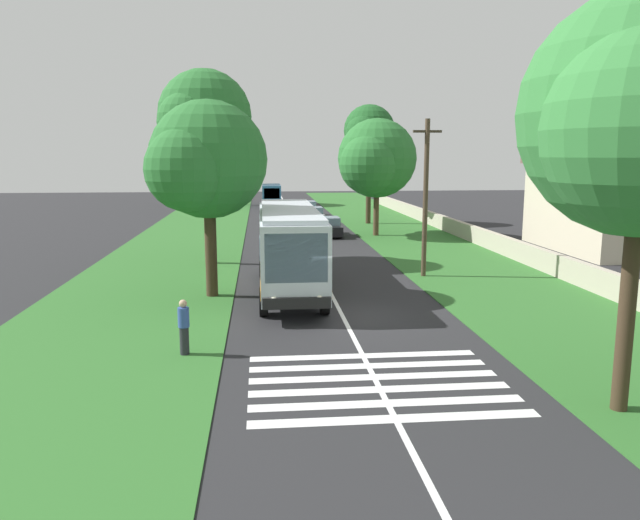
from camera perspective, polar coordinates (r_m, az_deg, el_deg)
ground at (r=23.11m, az=2.14°, el=-5.28°), size 160.00×160.00×0.00m
grass_verge_left at (r=37.95m, az=-13.34°, el=0.43°), size 120.00×8.00×0.04m
grass_verge_right at (r=39.23m, az=11.13°, el=0.81°), size 120.00×8.00×0.04m
centre_line at (r=37.72m, az=-0.90°, el=0.61°), size 110.00×0.16×0.01m
coach_bus at (r=26.77m, az=-2.90°, el=1.48°), size 11.16×2.62×3.73m
zebra_crossing at (r=16.70m, az=5.31°, el=-11.30°), size 4.95×6.80×0.01m
trailing_car_0 at (r=45.77m, az=0.75°, el=3.07°), size 4.30×1.78×1.43m
trailing_car_1 at (r=54.66m, az=-0.65°, el=4.16°), size 4.30×1.78×1.43m
trailing_car_2 at (r=61.63m, az=-1.19°, el=4.79°), size 4.30×1.78×1.43m
trailing_minibus_0 at (r=72.67m, az=-4.54°, el=6.21°), size 6.00×2.14×2.53m
roadside_tree_left_0 at (r=26.00m, az=-10.69°, el=8.84°), size 5.75×4.89×8.20m
roadside_tree_left_1 at (r=74.82m, az=-8.24°, el=10.58°), size 7.98×6.65×10.69m
roadside_tree_left_2 at (r=34.36m, az=-10.84°, el=12.69°), size 6.03×4.98×10.47m
roadside_tree_right_0 at (r=45.68m, az=5.07°, el=9.18°), size 7.09×5.87×8.59m
roadside_tree_right_1 at (r=53.86m, az=4.45°, el=11.73°), size 5.35×4.44×10.21m
roadside_tree_right_2 at (r=15.40m, az=27.16°, el=11.27°), size 6.98×5.56×9.55m
utility_pole at (r=30.50m, az=9.77°, el=5.88°), size 0.24×1.40×7.65m
roadside_wall at (r=44.90m, az=13.50°, el=2.58°), size 70.00×0.40×1.11m
roadside_building at (r=42.62m, az=25.25°, el=5.25°), size 10.81×7.10×6.53m
pedestrian at (r=18.96m, az=-12.53°, el=-6.04°), size 0.34×0.34×1.69m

